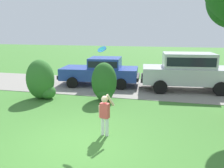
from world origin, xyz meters
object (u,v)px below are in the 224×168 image
at_px(child_thrower, 105,112).
at_px(parked_sedan, 101,70).
at_px(parked_suv, 188,70).
at_px(frisbee, 102,49).

bearing_deg(child_thrower, parked_sedan, 107.22).
height_order(parked_sedan, child_thrower, parked_sedan).
relative_size(parked_suv, frisbee, 15.60).
distance_m(parked_sedan, child_thrower, 6.58).
relative_size(parked_sedan, child_thrower, 3.53).
bearing_deg(child_thrower, parked_suv, 66.89).
distance_m(parked_suv, child_thrower, 6.76).
relative_size(child_thrower, frisbee, 4.13).
height_order(parked_sedan, frisbee, frisbee).
xyz_separation_m(parked_sedan, child_thrower, (1.95, -6.28, -0.13)).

